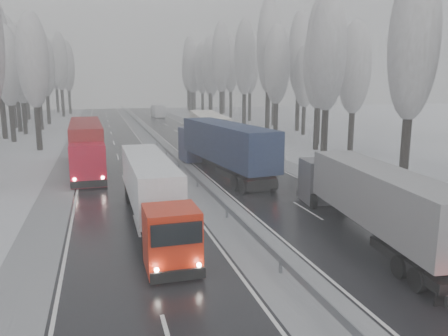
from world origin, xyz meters
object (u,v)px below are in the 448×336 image
truck_red_red (86,143)px  truck_red_white (151,187)px  truck_cream_box (207,130)px  box_truck_distant (158,111)px  truck_grey_tarp (370,196)px  truck_blue_box (221,144)px

truck_red_red → truck_red_white: bearing=-79.3°
truck_cream_box → truck_red_white: size_ratio=1.25×
truck_red_white → truck_cream_box: bearing=68.9°
truck_cream_box → box_truck_distant: bearing=94.8°
truck_grey_tarp → truck_cream_box: 29.55m
truck_red_white → truck_grey_tarp: bearing=-27.7°
truck_grey_tarp → box_truck_distant: bearing=96.9°
truck_red_white → truck_red_red: 17.66m
truck_grey_tarp → box_truck_distant: (0.23, 84.24, -0.75)m
truck_cream_box → box_truck_distant: truck_cream_box is taller
truck_blue_box → truck_red_white: truck_blue_box is taller
truck_grey_tarp → truck_red_white: (-10.43, 5.35, -0.10)m
truck_blue_box → box_truck_distant: size_ratio=2.31×
box_truck_distant → truck_red_white: truck_red_white is taller
truck_grey_tarp → truck_cream_box: truck_cream_box is taller
truck_cream_box → truck_red_white: truck_cream_box is taller
truck_cream_box → truck_red_red: bearing=-145.3°
truck_blue_box → truck_cream_box: (1.68, 12.13, -0.01)m
truck_cream_box → truck_red_red: size_ratio=1.05×
truck_grey_tarp → truck_cream_box: bearing=99.6°
truck_grey_tarp → truck_blue_box: (-3.01, 17.39, 0.43)m
truck_blue_box → truck_red_red: size_ratio=1.05×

